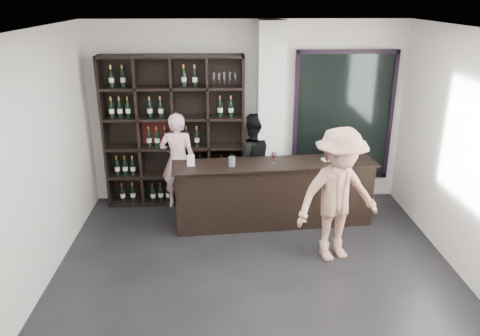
{
  "coord_description": "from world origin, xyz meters",
  "views": [
    {
      "loc": [
        -0.39,
        -4.55,
        3.26
      ],
      "look_at": [
        -0.17,
        1.1,
        1.14
      ],
      "focal_mm": 35.0,
      "sensor_mm": 36.0,
      "label": 1
    }
  ],
  "objects_px": {
    "wine_shelf": "(174,132)",
    "taster_pink": "(178,161)",
    "tasting_counter": "(274,193)",
    "customer": "(338,195)",
    "taster_black": "(252,161)"
  },
  "relations": [
    {
      "from": "wine_shelf",
      "to": "taster_pink",
      "type": "relative_size",
      "value": 1.54
    },
    {
      "from": "tasting_counter",
      "to": "taster_pink",
      "type": "height_order",
      "value": "taster_pink"
    },
    {
      "from": "tasting_counter",
      "to": "customer",
      "type": "xyz_separation_m",
      "value": [
        0.7,
        -0.99,
        0.39
      ]
    },
    {
      "from": "wine_shelf",
      "to": "customer",
      "type": "distance_m",
      "value": 2.86
    },
    {
      "from": "customer",
      "to": "tasting_counter",
      "type": "bearing_deg",
      "value": 107.42
    },
    {
      "from": "tasting_counter",
      "to": "wine_shelf",
      "type": "bearing_deg",
      "value": 146.52
    },
    {
      "from": "wine_shelf",
      "to": "tasting_counter",
      "type": "distance_m",
      "value": 1.85
    },
    {
      "from": "taster_black",
      "to": "customer",
      "type": "relative_size",
      "value": 0.87
    },
    {
      "from": "taster_pink",
      "to": "taster_black",
      "type": "distance_m",
      "value": 1.17
    },
    {
      "from": "wine_shelf",
      "to": "taster_pink",
      "type": "xyz_separation_m",
      "value": [
        0.05,
        -0.17,
        -0.42
      ]
    },
    {
      "from": "taster_black",
      "to": "customer",
      "type": "xyz_separation_m",
      "value": [
        0.97,
        -1.64,
        0.11
      ]
    },
    {
      "from": "tasting_counter",
      "to": "customer",
      "type": "bearing_deg",
      "value": -59.92
    },
    {
      "from": "wine_shelf",
      "to": "tasting_counter",
      "type": "bearing_deg",
      "value": -28.52
    },
    {
      "from": "taster_black",
      "to": "customer",
      "type": "height_order",
      "value": "customer"
    },
    {
      "from": "wine_shelf",
      "to": "customer",
      "type": "height_order",
      "value": "wine_shelf"
    }
  ]
}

